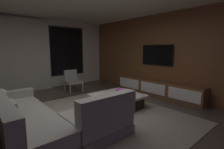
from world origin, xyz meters
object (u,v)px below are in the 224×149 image
Objects in this scene: coffee_table at (118,101)px; media_console at (157,88)px; accent_chair_near_window at (72,80)px; mounted_tv at (157,55)px; sectional_couch at (43,121)px; book_stack_on_coffee_table at (121,91)px.

media_console is at bearing -1.33° from coffee_table.
accent_chair_near_window is 3.05m from media_console.
mounted_tv is (1.95, 0.16, 1.16)m from coffee_table.
sectional_couch is 3.21× the size of accent_chair_near_window.
accent_chair_near_window is (-0.08, 2.38, 0.25)m from coffee_table.
media_console is at bearing 2.49° from sectional_couch.
sectional_couch is 0.81× the size of media_console.
mounted_tv reaches higher than coffee_table.
coffee_table is 2.27m from mounted_tv.
sectional_couch is at bearing -126.35° from accent_chair_near_window.
mounted_tv is at bearing 4.62° from coffee_table.
accent_chair_near_window is at bearing 96.34° from book_stack_on_coffee_table.
sectional_couch is at bearing -174.11° from coffee_table.
mounted_tv reaches higher than sectional_couch.
accent_chair_near_window is at bearing 132.38° from mounted_tv.
media_console is at bearing -132.38° from mounted_tv.
sectional_couch is at bearing -177.51° from media_console.
book_stack_on_coffee_table is 0.09× the size of media_console.
coffee_table is at bearing 5.89° from sectional_couch.
mounted_tv is at bearing 47.62° from media_console.
accent_chair_near_window is 0.66× the size of mounted_tv.
accent_chair_near_window is (1.90, 2.58, 0.14)m from sectional_couch.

